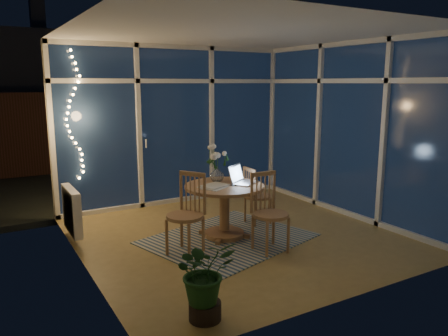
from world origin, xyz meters
The scene contains 25 objects.
floor centered at (0.00, 0.00, 0.00)m, with size 4.00×4.00×0.00m, color olive.
ceiling centered at (0.00, 0.00, 2.60)m, with size 4.00×4.00×0.00m, color silver.
wall_back centered at (0.00, 2.00, 1.30)m, with size 4.00×0.04×2.60m, color beige.
wall_front centered at (0.00, -2.00, 1.30)m, with size 4.00×0.04×2.60m, color beige.
wall_left centered at (-2.00, 0.00, 1.30)m, with size 0.04×4.00×2.60m, color beige.
wall_right centered at (2.00, 0.00, 1.30)m, with size 0.04×4.00×2.60m, color beige.
window_wall_back centered at (0.00, 1.96, 1.30)m, with size 4.00×0.10×2.60m, color silver.
window_wall_right centered at (1.96, 0.00, 1.30)m, with size 0.10×4.00×2.60m, color silver.
radiator centered at (-1.94, 0.90, 0.40)m, with size 0.10×0.70×0.58m, color white.
fairy_lights centered at (-1.65, 1.88, 1.52)m, with size 0.24×0.10×1.85m, color #FFBC66, non-canonical shape.
garden_patio centered at (0.50, 5.00, -0.06)m, with size 12.00×6.00×0.10m, color black.
garden_fence centered at (0.00, 5.50, 0.90)m, with size 11.00×0.08×1.80m, color #3C2516.
neighbour_roof centered at (0.30, 8.50, 2.20)m, with size 7.00×3.00×2.20m, color #33373E.
garden_shrubs centered at (-0.80, 3.40, 0.45)m, with size 0.90×0.90×0.90m, color black.
rug centered at (-0.18, -0.06, 0.01)m, with size 1.96×1.57×0.01m, color beige.
dining_table centered at (-0.18, 0.04, 0.35)m, with size 1.03×1.03×0.70m, color #9A6E45.
chair_left centered at (-0.88, -0.24, 0.49)m, with size 0.45×0.45×0.98m, color #9A6E45.
chair_right centered at (0.52, 0.30, 0.42)m, with size 0.39×0.39×0.84m, color #9A6E45.
chair_front centered at (0.04, -0.67, 0.48)m, with size 0.45×0.45×0.96m, color #9A6E45.
laptop centered at (0.10, -0.01, 0.83)m, with size 0.35×0.30×0.26m, color silver, non-canonical shape.
flower_vase centered at (-0.17, 0.27, 0.81)m, with size 0.20×0.20×0.21m, color white.
bowl centered at (0.12, 0.19, 0.72)m, with size 0.15×0.15×0.04m, color white.
newspapers centered at (-0.36, 0.02, 0.71)m, with size 0.34×0.26×0.02m, color silver.
phone centered at (-0.08, -0.04, 0.71)m, with size 0.10×0.05×0.01m, color black.
potted_plant centered at (-1.35, -1.65, 0.38)m, with size 0.54×0.47×0.76m, color #18441A.
Camera 1 is at (-2.93, -4.70, 2.00)m, focal length 35.00 mm.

